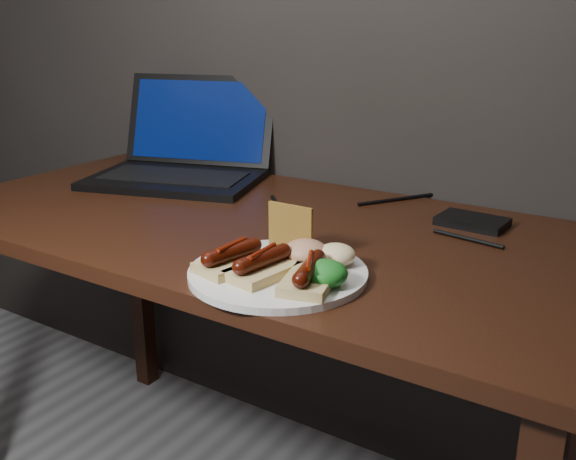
% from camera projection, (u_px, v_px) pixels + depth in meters
% --- Properties ---
extents(desk, '(1.40, 0.70, 0.75)m').
position_uv_depth(desk, '(251.00, 260.00, 1.34)').
color(desk, black).
rests_on(desk, ground).
extents(laptop, '(0.50, 0.46, 0.25)m').
position_uv_depth(laptop, '(184.00, 158.00, 1.63)').
color(laptop, black).
rests_on(laptop, desk).
extents(hard_drive, '(0.14, 0.09, 0.02)m').
position_uv_depth(hard_drive, '(472.00, 221.00, 1.27)').
color(hard_drive, black).
rests_on(hard_drive, desk).
extents(desk_cables, '(1.02, 0.37, 0.01)m').
position_uv_depth(desk_cables, '(295.00, 199.00, 1.44)').
color(desk_cables, black).
rests_on(desk_cables, desk).
extents(plate, '(0.30, 0.30, 0.01)m').
position_uv_depth(plate, '(278.00, 273.00, 1.03)').
color(plate, silver).
rests_on(plate, desk).
extents(bread_sausage_left, '(0.09, 0.13, 0.04)m').
position_uv_depth(bread_sausage_left, '(232.00, 259.00, 1.02)').
color(bread_sausage_left, '#D8C17F').
rests_on(bread_sausage_left, plate).
extents(bread_sausage_center, '(0.09, 0.13, 0.04)m').
position_uv_depth(bread_sausage_center, '(262.00, 266.00, 0.99)').
color(bread_sausage_center, '#D8C17F').
rests_on(bread_sausage_center, plate).
extents(bread_sausage_right, '(0.10, 0.13, 0.04)m').
position_uv_depth(bread_sausage_right, '(309.00, 275.00, 0.96)').
color(bread_sausage_right, '#D8C17F').
rests_on(bread_sausage_right, plate).
extents(crispbread, '(0.09, 0.01, 0.08)m').
position_uv_depth(crispbread, '(290.00, 229.00, 1.08)').
color(crispbread, '#A6802D').
rests_on(crispbread, plate).
extents(salad_greens, '(0.07, 0.07, 0.04)m').
position_uv_depth(salad_greens, '(325.00, 273.00, 0.96)').
color(salad_greens, '#0F4E10').
rests_on(salad_greens, plate).
extents(salsa_mound, '(0.07, 0.07, 0.04)m').
position_uv_depth(salsa_mound, '(306.00, 252.00, 1.04)').
color(salsa_mound, '#9C1F0F').
rests_on(salsa_mound, plate).
extents(coleslaw_mound, '(0.06, 0.06, 0.04)m').
position_uv_depth(coleslaw_mound, '(336.00, 255.00, 1.04)').
color(coleslaw_mound, white).
rests_on(coleslaw_mound, plate).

